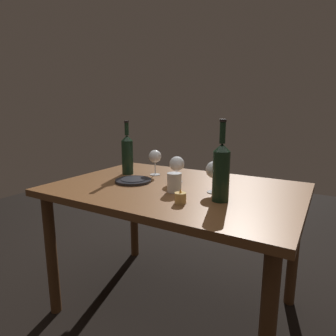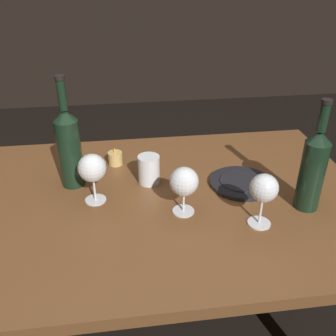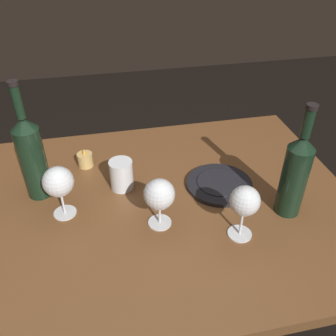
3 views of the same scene
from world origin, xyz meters
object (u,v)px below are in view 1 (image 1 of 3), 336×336
at_px(wine_glass_left, 177,164).
at_px(wine_bottle, 221,171).
at_px(wine_glass_centre, 214,170).
at_px(wine_glass_right, 155,157).
at_px(dinner_plate, 133,180).
at_px(wine_bottle_second, 127,154).
at_px(votive_candle, 180,198).
at_px(water_tumbler, 174,183).

xyz_separation_m(wine_glass_left, wine_bottle, (-0.34, 0.21, 0.04)).
height_order(wine_glass_left, wine_glass_centre, wine_glass_centre).
bearing_deg(wine_bottle, wine_glass_right, -28.60).
distance_m(wine_glass_right, dinner_plate, 0.24).
relative_size(wine_glass_left, wine_glass_centre, 0.93).
bearing_deg(wine_bottle_second, wine_bottle, 161.98).
bearing_deg(wine_glass_centre, votive_candle, 73.94).
xyz_separation_m(wine_bottle, water_tumbler, (0.25, -0.02, -0.10)).
bearing_deg(wine_bottle_second, water_tumbler, 155.65).
xyz_separation_m(wine_glass_left, wine_glass_centre, (-0.26, 0.10, 0.01)).
xyz_separation_m(wine_bottle, dinner_plate, (0.55, -0.08, -0.13)).
relative_size(wine_glass_right, wine_glass_centre, 1.00).
relative_size(water_tumbler, votive_candle, 1.45).
xyz_separation_m(wine_bottle_second, votive_candle, (-0.57, 0.35, -0.11)).
bearing_deg(wine_bottle, votive_candle, 40.45).
xyz_separation_m(wine_glass_left, wine_bottle_second, (0.37, -0.02, 0.03)).
relative_size(wine_glass_right, dinner_plate, 0.77).
xyz_separation_m(wine_bottle, wine_bottle_second, (0.71, -0.23, -0.01)).
distance_m(wine_glass_centre, water_tumbler, 0.21).
distance_m(water_tumbler, votive_candle, 0.18).
bearing_deg(wine_glass_left, wine_bottle_second, -3.63).
relative_size(wine_glass_left, dinner_plate, 0.71).
height_order(wine_bottle_second, votive_candle, wine_bottle_second).
height_order(wine_bottle, dinner_plate, wine_bottle).
xyz_separation_m(wine_bottle, votive_candle, (0.14, 0.12, -0.12)).
xyz_separation_m(wine_glass_centre, water_tumbler, (0.18, 0.09, -0.07)).
xyz_separation_m(wine_glass_centre, dinner_plate, (0.48, 0.03, -0.11)).
bearing_deg(water_tumbler, votive_candle, 127.62).
distance_m(wine_bottle, dinner_plate, 0.58).
bearing_deg(wine_bottle, wine_glass_centre, -56.26).
relative_size(wine_glass_centre, dinner_plate, 0.77).
relative_size(wine_glass_right, wine_bottle_second, 0.47).
bearing_deg(wine_bottle_second, wine_glass_right, -159.33).
relative_size(wine_glass_centre, votive_candle, 2.39).
distance_m(wine_bottle_second, water_tumbler, 0.51).
relative_size(wine_bottle_second, water_tumbler, 3.51).
bearing_deg(wine_bottle, wine_bottle_second, -18.02).
height_order(wine_glass_centre, water_tumbler, wine_glass_centre).
bearing_deg(wine_glass_right, wine_glass_centre, 158.50).
relative_size(wine_bottle, votive_candle, 5.49).
distance_m(wine_glass_left, dinner_plate, 0.27).
relative_size(wine_glass_centre, wine_bottle, 0.44).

